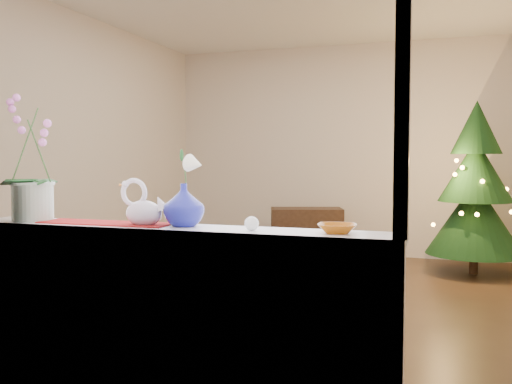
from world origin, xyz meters
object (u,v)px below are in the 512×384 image
swan (144,203)px  paperweight (252,224)px  blue_vase (184,202)px  xmas_tree (475,188)px  side_table (306,234)px  orchid_pot (32,157)px  amber_dish (337,229)px

swan → paperweight: (0.57, -0.02, -0.08)m
blue_vase → paperweight: 0.38m
xmas_tree → side_table: 2.01m
paperweight → xmas_tree: xmas_tree is taller
orchid_pot → amber_dish: 1.65m
amber_dish → paperweight: bearing=-174.6°
amber_dish → side_table: 4.46m
xmas_tree → side_table: xmas_tree is taller
orchid_pot → paperweight: (1.23, -0.03, -0.30)m
paperweight → amber_dish: 0.39m
orchid_pot → swan: bearing=-0.8°
swan → blue_vase: blue_vase is taller
swan → paperweight: bearing=14.9°
orchid_pot → paperweight: size_ratio=10.22×
paperweight → side_table: 4.41m
swan → blue_vase: (0.20, 0.03, 0.01)m
blue_vase → xmas_tree: size_ratio=0.13×
orchid_pot → blue_vase: (0.87, 0.03, -0.22)m
blue_vase → paperweight: (0.37, -0.05, -0.09)m
swan → orchid_pot: bearing=-163.9°
paperweight → amber_dish: (0.39, 0.04, -0.01)m
paperweight → blue_vase: bearing=171.7°
swan → blue_vase: bearing=26.5°
amber_dish → xmas_tree: (0.75, 4.05, -0.01)m
paperweight → xmas_tree: size_ratio=0.04×
blue_vase → amber_dish: 0.76m
blue_vase → side_table: 4.32m
side_table → paperweight: bearing=-98.3°
swan → xmas_tree: size_ratio=0.14×
orchid_pot → xmas_tree: size_ratio=0.36×
side_table → blue_vase: bearing=-103.0°
amber_dish → xmas_tree: bearing=79.5°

